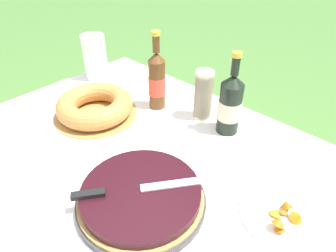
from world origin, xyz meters
name	(u,v)px	position (x,y,z in m)	size (l,w,h in m)	color
garden_table	(130,183)	(0.00, 0.00, 0.62)	(1.43, 1.16, 0.68)	brown
tablecloth	(129,173)	(0.00, 0.00, 0.67)	(1.44, 1.17, 0.10)	white
berry_tart	(141,197)	(0.13, -0.06, 0.71)	(0.37, 0.37, 0.06)	#38383D
serving_knife	(130,189)	(0.11, -0.09, 0.75)	(0.24, 0.32, 0.01)	silver
bundt_cake	(95,106)	(-0.34, 0.12, 0.73)	(0.33, 0.33, 0.09)	#B78447
cup_stack	(203,95)	(-0.02, 0.40, 0.78)	(0.07, 0.07, 0.20)	beige
cider_bottle_amber	(157,80)	(-0.21, 0.34, 0.81)	(0.07, 0.07, 0.32)	brown
juice_bottle_red	(230,104)	(0.11, 0.40, 0.80)	(0.09, 0.09, 0.31)	black
snack_plate_near	(283,213)	(0.44, 0.17, 0.70)	(0.24, 0.24, 0.06)	white
paper_towel_roll	(95,57)	(-0.62, 0.33, 0.79)	(0.11, 0.11, 0.22)	white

